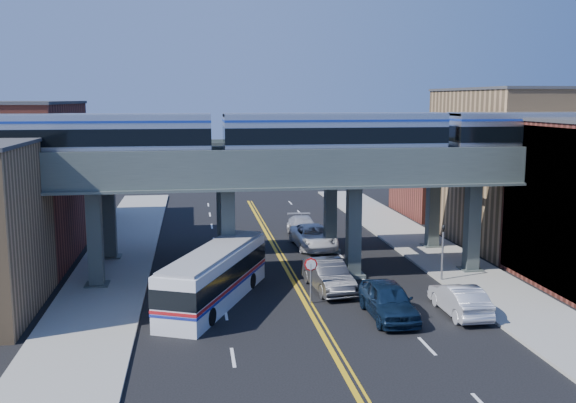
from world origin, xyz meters
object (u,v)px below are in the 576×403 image
(car_lane_a, at_px, (388,300))
(car_lane_d, at_px, (303,227))
(transit_bus, at_px, (215,277))
(car_lane_c, at_px, (313,237))
(car_lane_b, at_px, (328,275))
(traffic_signal, at_px, (443,246))
(car_parked_curb, at_px, (459,299))
(stop_sign, at_px, (311,273))
(transit_train, at_px, (335,136))

(car_lane_a, distance_m, car_lane_d, 20.21)
(transit_bus, height_order, car_lane_a, transit_bus)
(car_lane_c, bearing_deg, car_lane_b, -98.37)
(car_lane_c, height_order, car_lane_d, car_lane_c)
(traffic_signal, bearing_deg, car_lane_b, -175.07)
(traffic_signal, relative_size, car_lane_b, 0.74)
(transit_bus, relative_size, car_parked_curb, 2.27)
(transit_bus, bearing_deg, car_lane_d, -2.41)
(stop_sign, relative_size, transit_bus, 0.23)
(traffic_signal, distance_m, transit_bus, 14.35)
(car_lane_c, xyz_separation_m, car_lane_d, (-0.16, 3.82, -0.03))
(transit_train, bearing_deg, car_lane_a, -81.38)
(transit_bus, distance_m, car_parked_curb, 13.39)
(car_lane_a, bearing_deg, traffic_signal, 48.36)
(stop_sign, relative_size, car_parked_curb, 0.53)
(car_lane_d, bearing_deg, car_lane_c, -85.83)
(stop_sign, distance_m, car_lane_c, 13.79)
(car_lane_a, height_order, car_lane_d, car_lane_a)
(traffic_signal, xyz_separation_m, car_lane_a, (-5.29, -5.87, -1.37))
(traffic_signal, distance_m, car_parked_curb, 6.28)
(car_lane_c, distance_m, car_parked_curb, 17.11)
(stop_sign, relative_size, car_lane_d, 0.46)
(stop_sign, bearing_deg, car_lane_a, -38.51)
(traffic_signal, height_order, transit_bus, traffic_signal)
(stop_sign, distance_m, car_lane_b, 2.92)
(stop_sign, distance_m, traffic_signal, 9.41)
(traffic_signal, bearing_deg, car_lane_a, -132.06)
(transit_train, distance_m, traffic_signal, 9.60)
(traffic_signal, height_order, car_lane_c, traffic_signal)
(traffic_signal, bearing_deg, car_parked_curb, -103.23)
(transit_bus, relative_size, car_lane_c, 1.83)
(car_lane_a, bearing_deg, car_parked_curb, -0.61)
(stop_sign, bearing_deg, transit_train, 64.24)
(stop_sign, height_order, car_lane_d, stop_sign)
(car_lane_a, relative_size, car_lane_d, 0.96)
(transit_train, xyz_separation_m, car_lane_a, (1.19, -7.87, -8.16))
(transit_train, distance_m, car_lane_c, 11.83)
(traffic_signal, bearing_deg, transit_train, 162.87)
(transit_train, height_order, car_lane_d, transit_train)
(car_lane_b, bearing_deg, car_lane_d, 80.17)
(transit_bus, bearing_deg, stop_sign, -77.39)
(transit_train, relative_size, car_lane_a, 7.84)
(car_lane_d, xyz_separation_m, car_parked_curb, (4.95, -20.25, -0.01))
(traffic_signal, xyz_separation_m, car_parked_curb, (-1.40, -5.94, -1.48))
(car_lane_c, xyz_separation_m, car_parked_curb, (4.79, -16.43, -0.04))
(stop_sign, height_order, car_lane_c, stop_sign)
(transit_train, xyz_separation_m, traffic_signal, (6.49, -2.00, -6.79))
(car_lane_c, bearing_deg, car_lane_d, 90.20)
(transit_train, distance_m, car_lane_b, 8.65)
(car_lane_a, bearing_deg, transit_train, 99.03)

